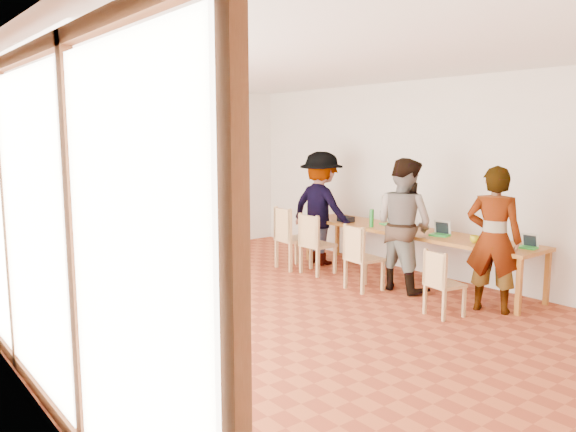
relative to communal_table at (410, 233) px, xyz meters
name	(u,v)px	position (x,y,z in m)	size (l,w,h in m)	color
ground	(270,307)	(-2.50, 0.17, -0.70)	(8.00, 8.00, 0.00)	#AB4C29
wall_back	(135,172)	(-2.50, 4.17, 0.80)	(6.00, 0.10, 3.00)	silver
wall_right	(424,178)	(0.50, 0.17, 0.80)	(0.10, 8.00, 3.00)	silver
window_wall	(5,209)	(-5.46, 0.17, 0.80)	(0.10, 8.00, 3.00)	white
ceiling	(269,62)	(-2.50, 0.17, 2.32)	(6.00, 8.00, 0.04)	white
communal_table	(410,233)	(0.00, 0.00, 0.00)	(0.80, 4.00, 0.75)	#A66825
side_table	(16,241)	(-4.75, 3.16, -0.03)	(0.90, 0.90, 0.75)	#A66825
chair_near	(440,277)	(-1.13, -1.38, -0.21)	(0.43, 0.43, 0.43)	tan
chair_mid	(359,251)	(-1.06, 0.03, -0.14)	(0.47, 0.47, 0.49)	tan
chair_far	(288,232)	(-1.04, 1.64, -0.09)	(0.50, 0.50, 0.54)	tan
chair_empty	(313,238)	(-0.95, 1.12, -0.12)	(0.46, 0.46, 0.50)	tan
chair_spare	(139,247)	(-3.42, 1.98, -0.10)	(0.65, 0.65, 0.52)	tan
person_near	(494,239)	(-0.44, -1.64, 0.20)	(0.66, 0.43, 1.80)	gray
person_mid	(404,225)	(-0.53, -0.30, 0.22)	(0.90, 0.70, 1.85)	gray
person_far	(321,208)	(-0.35, 1.61, 0.24)	(1.22, 0.70, 1.89)	gray
laptop_near	(529,244)	(0.10, -1.80, 0.10)	(0.21, 0.24, 0.19)	green
laptop_mid	(441,231)	(-0.02, -0.56, 0.11)	(0.27, 0.29, 0.22)	green
laptop_far	(389,222)	(0.12, 0.53, 0.10)	(0.24, 0.26, 0.18)	green
yellow_mug	(474,239)	(-0.12, -1.17, 0.10)	(0.12, 0.12, 0.10)	gold
green_bottle	(372,218)	(-0.25, 0.56, 0.19)	(0.07, 0.07, 0.28)	#1C7F25
clear_glass	(407,229)	(-0.20, -0.10, 0.09)	(0.07, 0.07, 0.09)	silver
condiment_cup	(322,216)	(-0.21, 1.75, 0.08)	(0.08, 0.08, 0.06)	white
pink_phone	(344,217)	(0.13, 1.56, 0.05)	(0.05, 0.10, 0.01)	#C23C68
black_pouch	(346,219)	(-0.19, 1.19, 0.09)	(0.16, 0.26, 0.09)	black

